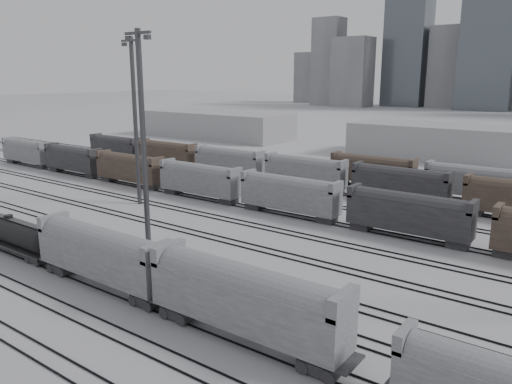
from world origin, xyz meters
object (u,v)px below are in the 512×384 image
Objects in this scene: hopper_car_a at (102,252)px; hopper_car_b at (245,296)px; light_mast_c at (143,136)px; tank_car_b at (10,231)px.

hopper_car_b is (16.68, -0.00, 0.16)m from hopper_car_a.
light_mast_c reaches higher than hopper_car_b.
hopper_car_b is at bearing -0.00° from tank_car_b.
hopper_car_a is 14.71m from light_mast_c.
hopper_car_a is 16.68m from hopper_car_b.
light_mast_c reaches higher than tank_car_b.
hopper_car_a is at bearing -63.09° from light_mast_c.
tank_car_b is at bearing -138.06° from light_mast_c.
hopper_car_b reaches higher than tank_car_b.
light_mast_c reaches higher than hopper_car_a.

